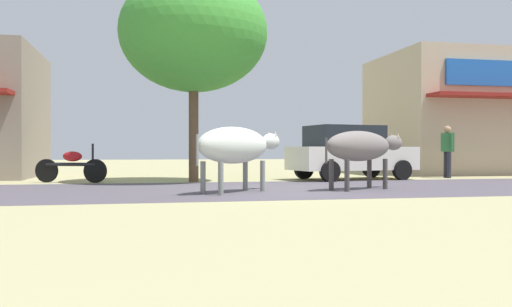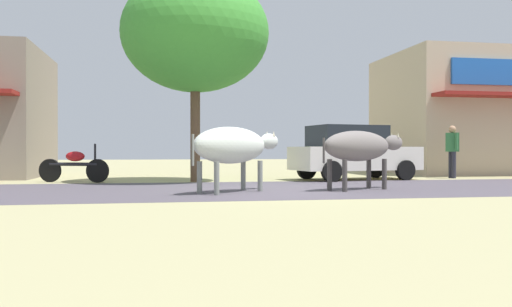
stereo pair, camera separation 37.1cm
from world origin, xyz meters
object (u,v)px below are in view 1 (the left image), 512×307
object	(u,v)px
cow_near_brown	(236,146)
cow_far_dark	(361,147)
roadside_tree	(194,33)
pedestrian_by_shop	(447,147)
parked_hatchback_car	(350,152)
parked_motorcycle	(72,165)

from	to	relation	value
cow_near_brown	cow_far_dark	distance (m)	2.94
roadside_tree	cow_near_brown	xyz separation A→B (m)	(0.52, -4.02, -3.22)
cow_far_dark	cow_near_brown	bearing A→B (deg)	-175.44
pedestrian_by_shop	cow_near_brown	bearing A→B (deg)	-149.80
parked_hatchback_car	pedestrian_by_shop	xyz separation A→B (m)	(3.44, 0.23, 0.15)
cow_near_brown	roadside_tree	bearing A→B (deg)	97.41
roadside_tree	cow_far_dark	distance (m)	6.06
parked_motorcycle	pedestrian_by_shop	bearing A→B (deg)	0.89
roadside_tree	cow_far_dark	xyz separation A→B (m)	(3.45, -3.79, -3.24)
parked_motorcycle	pedestrian_by_shop	size ratio (longest dim) A/B	1.18
roadside_tree	parked_motorcycle	size ratio (longest dim) A/B	2.98
parked_hatchback_car	cow_near_brown	world-z (taller)	parked_hatchback_car
parked_motorcycle	parked_hatchback_car	bearing A→B (deg)	-0.39
parked_hatchback_car	parked_motorcycle	world-z (taller)	parked_hatchback_car
parked_motorcycle	pedestrian_by_shop	distance (m)	11.56
parked_motorcycle	cow_far_dark	bearing A→B (deg)	-30.94
pedestrian_by_shop	cow_far_dark	bearing A→B (deg)	-138.32
cow_near_brown	pedestrian_by_shop	size ratio (longest dim) A/B	1.38
parked_hatchback_car	cow_far_dark	xyz separation A→B (m)	(-1.33, -4.01, 0.14)
parked_hatchback_car	parked_motorcycle	xyz separation A→B (m)	(-8.11, 0.05, -0.36)
parked_motorcycle	cow_near_brown	size ratio (longest dim) A/B	0.85
cow_near_brown	cow_far_dark	size ratio (longest dim) A/B	0.95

